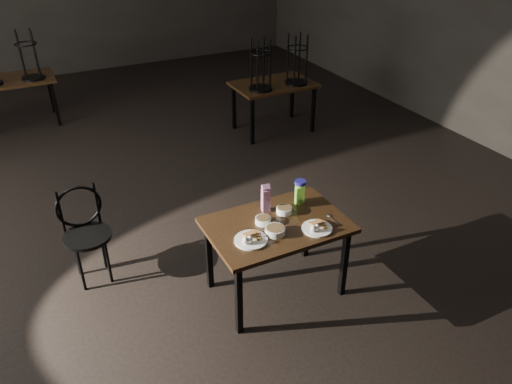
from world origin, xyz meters
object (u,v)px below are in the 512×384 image
main_table (277,231)px  juice_carton (266,199)px  bentwood_chair (85,227)px  water_bottle (300,191)px

main_table → juice_carton: 0.30m
main_table → bentwood_chair: bearing=145.8°
juice_carton → bentwood_chair: size_ratio=0.30×
juice_carton → water_bottle: (0.34, -0.02, -0.01)m
juice_carton → bentwood_chair: 1.70m
bentwood_chair → water_bottle: bearing=-26.2°
bentwood_chair → juice_carton: bearing=-30.3°
juice_carton → water_bottle: 0.34m
main_table → water_bottle: (0.35, 0.20, 0.20)m
main_table → juice_carton: size_ratio=4.40×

